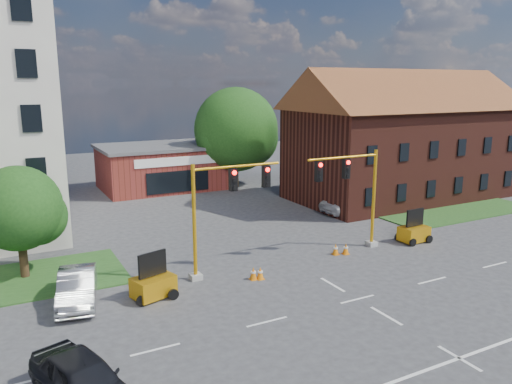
% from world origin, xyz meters
% --- Properties ---
extents(ground, '(120.00, 120.00, 0.00)m').
position_xyz_m(ground, '(0.00, 0.00, 0.00)').
color(ground, '#3C3C3E').
rests_on(ground, ground).
extents(grass_verge_ne, '(14.00, 4.00, 0.08)m').
position_xyz_m(grass_verge_ne, '(18.00, 9.00, 0.04)').
color(grass_verge_ne, '#244D1D').
rests_on(grass_verge_ne, ground).
extents(lane_markings, '(60.00, 36.00, 0.01)m').
position_xyz_m(lane_markings, '(0.00, -3.00, 0.01)').
color(lane_markings, white).
rests_on(lane_markings, ground).
extents(brick_shop, '(12.40, 8.40, 4.30)m').
position_xyz_m(brick_shop, '(0.00, 29.98, 2.16)').
color(brick_shop, maroon).
rests_on(brick_shop, ground).
extents(townhouse_row, '(21.00, 11.00, 11.50)m').
position_xyz_m(townhouse_row, '(18.00, 16.00, 5.93)').
color(townhouse_row, '#512118').
rests_on(townhouse_row, ground).
extents(tree_large, '(8.69, 8.28, 9.89)m').
position_xyz_m(tree_large, '(6.92, 27.08, 5.51)').
color(tree_large, '#321E12').
rests_on(tree_large, ground).
extents(tree_nw_front, '(4.69, 4.47, 6.07)m').
position_xyz_m(tree_nw_front, '(-13.77, 10.58, 3.67)').
color(tree_nw_front, '#321E12').
rests_on(tree_nw_front, ground).
extents(signal_mast_west, '(5.30, 0.60, 6.20)m').
position_xyz_m(signal_mast_west, '(-4.36, 6.00, 3.92)').
color(signal_mast_west, '#9B9B95').
rests_on(signal_mast_west, ground).
extents(signal_mast_east, '(5.30, 0.60, 6.20)m').
position_xyz_m(signal_mast_east, '(4.36, 6.00, 3.92)').
color(signal_mast_east, '#9B9B95').
rests_on(signal_mast_east, ground).
extents(trailer_west, '(2.23, 1.80, 2.21)m').
position_xyz_m(trailer_west, '(-8.64, 4.79, 0.69)').
color(trailer_west, '#EFA514').
rests_on(trailer_west, ground).
extents(trailer_east, '(1.90, 1.30, 2.12)m').
position_xyz_m(trailer_east, '(9.00, 5.35, 0.66)').
color(trailer_east, '#EFA514').
rests_on(trailer_east, ground).
extents(cone_a, '(0.40, 0.40, 0.70)m').
position_xyz_m(cone_a, '(-3.30, 4.55, 0.34)').
color(cone_a, orange).
rests_on(cone_a, ground).
extents(cone_b, '(0.40, 0.40, 0.70)m').
position_xyz_m(cone_b, '(-2.96, 4.42, 0.34)').
color(cone_b, orange).
rests_on(cone_b, ground).
extents(cone_c, '(0.40, 0.40, 0.70)m').
position_xyz_m(cone_c, '(3.55, 5.49, 0.34)').
color(cone_c, orange).
rests_on(cone_c, ground).
extents(cone_d, '(0.40, 0.40, 0.70)m').
position_xyz_m(cone_d, '(2.95, 5.71, 0.34)').
color(cone_d, orange).
rests_on(cone_d, ground).
extents(pickup_white, '(5.42, 2.78, 1.46)m').
position_xyz_m(pickup_white, '(10.18, 13.28, 0.73)').
color(pickup_white, white).
rests_on(pickup_white, ground).
extents(sedan_dark, '(3.36, 5.23, 1.66)m').
position_xyz_m(sedan_dark, '(-13.02, -2.24, 0.83)').
color(sedan_dark, black).
rests_on(sedan_dark, ground).
extents(sedan_silver_front, '(2.58, 4.99, 1.57)m').
position_xyz_m(sedan_silver_front, '(-11.99, 5.93, 0.78)').
color(sedan_silver_front, '#9EA1A5').
rests_on(sedan_silver_front, ground).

